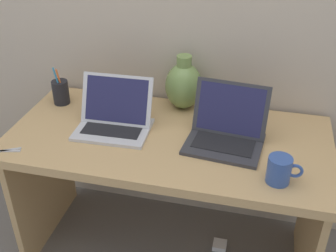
# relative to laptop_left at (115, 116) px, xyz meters

# --- Properties ---
(ground_plane) EXTENTS (6.00, 6.00, 0.00)m
(ground_plane) POSITION_rel_laptop_left_xyz_m (0.24, -0.02, -0.77)
(ground_plane) COLOR slate
(desk) EXTENTS (1.39, 0.67, 0.71)m
(desk) POSITION_rel_laptop_left_xyz_m (0.24, -0.02, -0.21)
(desk) COLOR tan
(desk) RESTS_ON ground
(laptop_left) EXTENTS (0.33, 0.25, 0.22)m
(laptop_left) POSITION_rel_laptop_left_xyz_m (0.00, 0.00, 0.00)
(laptop_left) COLOR silver
(laptop_left) RESTS_ON desk
(laptop_right) EXTENTS (0.34, 0.28, 0.24)m
(laptop_right) POSITION_rel_laptop_left_xyz_m (0.49, 0.01, 0.00)
(laptop_right) COLOR #333338
(laptop_right) RESTS_ON desk
(green_vase) EXTENTS (0.18, 0.18, 0.26)m
(green_vase) POSITION_rel_laptop_left_xyz_m (0.26, 0.26, 0.06)
(green_vase) COLOR #75934C
(green_vase) RESTS_ON desk
(coffee_mug) EXTENTS (0.13, 0.09, 0.11)m
(coffee_mug) POSITION_rel_laptop_left_xyz_m (0.71, -0.22, -0.01)
(coffee_mug) COLOR #335199
(coffee_mug) RESTS_ON desk
(pen_cup) EXTENTS (0.08, 0.08, 0.19)m
(pen_cup) POSITION_rel_laptop_left_xyz_m (-0.33, 0.15, 0.00)
(pen_cup) COLOR black
(pen_cup) RESTS_ON desk
(power_brick) EXTENTS (0.07, 0.07, 0.03)m
(power_brick) POSITION_rel_laptop_left_xyz_m (0.50, 0.06, -0.75)
(power_brick) COLOR white
(power_brick) RESTS_ON ground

